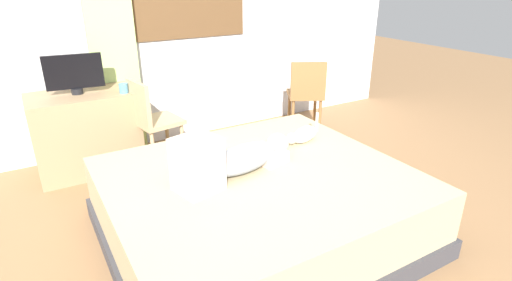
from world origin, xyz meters
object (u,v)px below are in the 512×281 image
at_px(bed, 258,206).
at_px(person_lying, 232,159).
at_px(cup, 124,88).
at_px(chair_spare, 306,92).
at_px(chair_by_desk, 151,118).
at_px(cat, 303,135).
at_px(tv_monitor, 74,74).
at_px(desk, 86,132).

height_order(bed, person_lying, person_lying).
xyz_separation_m(cup, chair_spare, (1.92, -0.16, -0.27)).
xyz_separation_m(cup, chair_by_desk, (0.18, -0.13, -0.27)).
height_order(cat, tv_monitor, tv_monitor).
bearing_deg(cup, cat, -50.00).
relative_size(bed, person_lying, 2.13).
bearing_deg(bed, desk, 115.54).
relative_size(cat, tv_monitor, 0.73).
height_order(desk, cup, cup).
bearing_deg(cup, chair_by_desk, -34.71).
bearing_deg(chair_spare, person_lying, -140.94).
xyz_separation_m(bed, tv_monitor, (-0.84, 1.72, 0.68)).
bearing_deg(chair_by_desk, tv_monitor, 150.48).
relative_size(cup, chair_spare, 0.10).
height_order(tv_monitor, chair_spare, tv_monitor).
height_order(bed, tv_monitor, tv_monitor).
xyz_separation_m(person_lying, desk, (-0.67, 1.64, -0.23)).
height_order(cup, chair_by_desk, chair_by_desk).
bearing_deg(desk, cup, -27.75).
bearing_deg(cup, desk, 152.25).
bearing_deg(person_lying, cup, 102.69).
bearing_deg(bed, chair_spare, 43.65).
height_order(cat, desk, desk).
height_order(cat, chair_by_desk, chair_by_desk).
relative_size(desk, chair_by_desk, 1.05).
bearing_deg(chair_spare, tv_monitor, 171.52).
relative_size(tv_monitor, cup, 5.57).
distance_m(tv_monitor, chair_by_desk, 0.75).
bearing_deg(chair_spare, cup, 175.28).
xyz_separation_m(cat, tv_monitor, (-1.42, 1.44, 0.36)).
distance_m(desk, tv_monitor, 0.55).
xyz_separation_m(cat, desk, (-1.40, 1.44, -0.19)).
distance_m(desk, cup, 0.57).
xyz_separation_m(bed, chair_by_desk, (-0.29, 1.41, 0.27)).
distance_m(person_lying, cat, 0.75).
bearing_deg(chair_by_desk, person_lying, -83.73).
bearing_deg(cup, chair_spare, -4.72).
bearing_deg(cat, chair_by_desk, 127.67).
bearing_deg(desk, chair_spare, -8.54).
bearing_deg(desk, bed, -64.46).
relative_size(desk, chair_spare, 1.05).
bearing_deg(bed, chair_by_desk, 101.79).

